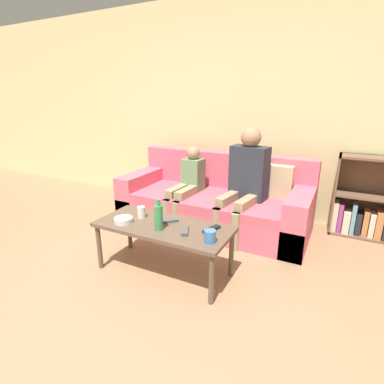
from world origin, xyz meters
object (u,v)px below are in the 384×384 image
Objects in this scene: bookshelf at (367,208)px; tv_remote_2 at (185,230)px; couch at (215,203)px; tv_remote_0 at (212,229)px; coffee_table at (163,230)px; cup_far at (210,236)px; person_adult at (246,176)px; snack_bowl at (123,220)px; person_child at (187,183)px; tv_remote_1 at (168,221)px; cup_near at (141,212)px; bottle at (159,217)px.

bookshelf is 4.98× the size of tv_remote_2.
couch is 1.13m from tv_remote_0.
cup_far reaches higher than coffee_table.
person_adult reaches higher than snack_bowl.
person_child is (-0.67, -0.06, -0.15)m from person_adult.
cup_far is (-1.08, -1.70, 0.16)m from bookshelf.
tv_remote_1 is (0.31, -0.92, -0.05)m from person_child.
tv_remote_0 is (-1.15, -1.51, 0.13)m from bookshelf.
tv_remote_2 is at bearing -78.81° from couch.
couch is at bearing 75.66° from snack_bowl.
cup_near is (-1.80, -1.55, 0.17)m from bookshelf.
couch is 1.25m from bottle.
couch reaches higher than cup_far.
person_adult reaches higher than tv_remote_1.
couch is at bearing -163.24° from bookshelf.
cup_near is at bearing 145.80° from tv_remote_2.
couch is 21.25× the size of cup_near.
person_adult is at bearing 8.20° from person_child.
person_adult is 1.28× the size of person_child.
bookshelf reaches higher than coffee_table.
tv_remote_0 is 0.69× the size of bottle.
person_adult is 7.50× the size of snack_bowl.
tv_remote_1 and tv_remote_2 have the same top height.
cup_near is 0.65× the size of snack_bowl.
person_adult is 6.54× the size of tv_remote_0.
person_child is 1.13m from bottle.
coffee_table is 0.99× the size of person_adult.
cup_near is at bearing -139.35° from bookshelf.
bottle reaches higher than tv_remote_2.
tv_remote_1 is (0.01, 0.07, 0.05)m from coffee_table.
person_adult is 1.11m from tv_remote_2.
bottle is at bearing -88.84° from couch.
bottle is at bearing 3.38° from snack_bowl.
coffee_table is 0.09m from tv_remote_1.
coffee_table is 4.48× the size of bottle.
bottle reaches higher than cup_near.
coffee_table is 6.53× the size of tv_remote_2.
tv_remote_1 is at bearing -68.19° from person_child.
cup_near is (-0.62, -1.00, -0.17)m from person_adult.
coffee_table is at bearing -100.55° from person_adult.
coffee_table is at bearing 18.39° from snack_bowl.
bookshelf is at bearing 69.34° from tv_remote_0.
couch reaches higher than tv_remote_1.
tv_remote_0 and tv_remote_1 have the same top height.
couch is 1.85× the size of person_adult.
couch is at bearing 136.28° from tv_remote_1.
tv_remote_1 is (-0.39, -0.02, 0.00)m from tv_remote_0.
tv_remote_2 is at bearing 16.01° from bottle.
bottle is at bearing -79.00° from coffee_table.
bottle is at bearing -139.06° from tv_remote_0.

